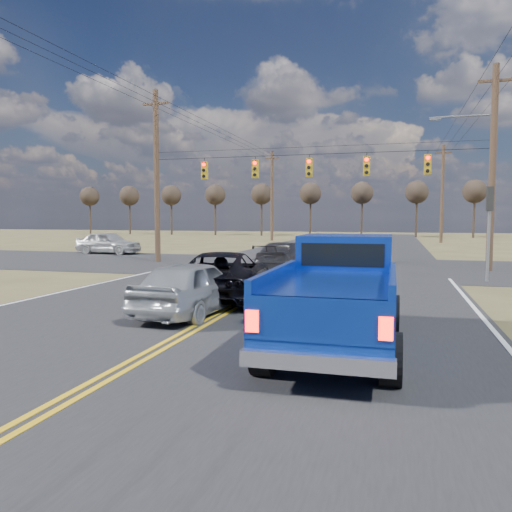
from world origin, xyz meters
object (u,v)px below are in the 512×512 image
(pickup_truck, at_px, (339,294))
(silver_suv, at_px, (192,287))
(black_suv, at_px, (224,275))
(white_car_queue, at_px, (322,258))
(cross_car_west, at_px, (108,243))
(dgrey_car_queue, at_px, (284,256))

(pickup_truck, distance_m, silver_suv, 4.92)
(black_suv, bearing_deg, white_car_queue, -111.43)
(white_car_queue, distance_m, cross_car_west, 18.16)
(pickup_truck, relative_size, cross_car_west, 1.27)
(silver_suv, bearing_deg, dgrey_car_queue, -85.40)
(black_suv, distance_m, white_car_queue, 9.23)
(white_car_queue, bearing_deg, pickup_truck, 94.05)
(dgrey_car_queue, bearing_deg, cross_car_west, -24.15)
(pickup_truck, xyz_separation_m, white_car_queue, (-2.41, 14.05, -0.43))
(black_suv, height_order, cross_car_west, cross_car_west)
(silver_suv, height_order, dgrey_car_queue, silver_suv)
(silver_suv, distance_m, dgrey_car_queue, 11.64)
(white_car_queue, bearing_deg, cross_car_west, -30.07)
(black_suv, height_order, dgrey_car_queue, black_suv)
(silver_suv, distance_m, cross_car_west, 24.11)
(silver_suv, xyz_separation_m, white_car_queue, (1.87, 11.64, -0.09))
(pickup_truck, relative_size, white_car_queue, 1.49)
(dgrey_car_queue, relative_size, cross_car_west, 1.04)
(silver_suv, relative_size, dgrey_car_queue, 0.91)
(white_car_queue, height_order, cross_car_west, cross_car_west)
(black_suv, distance_m, dgrey_car_queue, 9.04)
(black_suv, relative_size, white_car_queue, 1.39)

